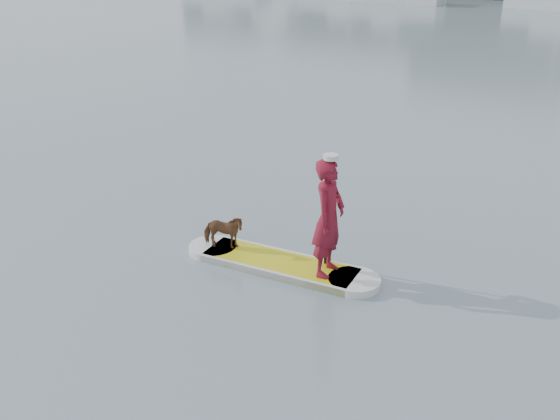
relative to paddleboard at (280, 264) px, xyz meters
The scene contains 6 objects.
ground 3.57m from the paddleboard, 158.72° to the right, with size 140.00×140.00×0.00m, color slate.
paddleboard is the anchor object (origin of this frame).
paddler 1.26m from the paddleboard, ahead, with size 0.66×0.44×1.82m, color maroon.
white_cap 2.08m from the paddleboard, ahead, with size 0.22×0.22×0.07m, color silver.
dog 1.10m from the paddleboard, behind, with size 0.31×0.69×0.58m, color #57311D.
paddle 1.05m from the paddleboard, 27.67° to the left, with size 0.10×0.30×2.00m.
Camera 1 is at (8.36, -5.83, 4.80)m, focal length 40.00 mm.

